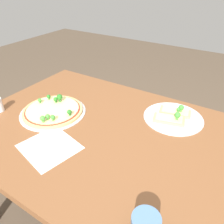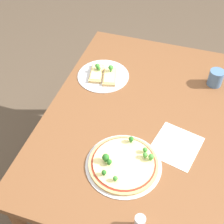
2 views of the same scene
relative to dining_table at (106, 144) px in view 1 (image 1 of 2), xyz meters
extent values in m
plane|color=brown|center=(0.00, 0.00, -0.65)|extent=(8.00, 8.00, 0.00)
cube|color=brown|center=(0.00, 0.00, 0.07)|extent=(1.35, 0.92, 0.04)
cylinder|color=brown|center=(0.61, -0.40, -0.30)|extent=(0.06, 0.06, 0.69)
cylinder|color=silver|center=(0.32, 0.02, 0.09)|extent=(0.34, 0.34, 0.00)
cylinder|color=tan|center=(0.32, 0.02, 0.10)|extent=(0.31, 0.31, 0.01)
cylinder|color=#A82D1E|center=(0.32, 0.02, 0.10)|extent=(0.29, 0.29, 0.00)
cylinder|color=#F4DB8E|center=(0.32, 0.02, 0.11)|extent=(0.27, 0.27, 0.00)
sphere|color=#286B23|center=(0.41, -0.04, 0.13)|extent=(0.02, 0.02, 0.02)
cylinder|color=#37742D|center=(0.41, -0.04, 0.11)|extent=(0.01, 0.01, 0.01)
sphere|color=#286B23|center=(0.35, -0.04, 0.13)|extent=(0.02, 0.02, 0.02)
cylinder|color=#37742D|center=(0.35, -0.04, 0.11)|extent=(0.01, 0.01, 0.01)
sphere|color=#479338|center=(0.27, 0.10, 0.13)|extent=(0.02, 0.02, 0.02)
cylinder|color=#51973E|center=(0.27, 0.10, 0.11)|extent=(0.01, 0.01, 0.01)
sphere|color=#286B23|center=(0.20, 0.02, 0.13)|extent=(0.02, 0.02, 0.02)
cylinder|color=#37742D|center=(0.20, 0.02, 0.11)|extent=(0.01, 0.01, 0.01)
sphere|color=#3D8933|center=(0.42, 0.01, 0.13)|extent=(0.02, 0.02, 0.02)
cylinder|color=#488E3A|center=(0.42, 0.01, 0.11)|extent=(0.01, 0.01, 0.01)
sphere|color=#3D8933|center=(0.24, 0.09, 0.13)|extent=(0.02, 0.02, 0.02)
cylinder|color=#488E3A|center=(0.24, 0.09, 0.11)|extent=(0.01, 0.01, 0.01)
sphere|color=#479338|center=(0.27, 0.13, 0.13)|extent=(0.03, 0.03, 0.03)
cylinder|color=#51973E|center=(0.27, 0.13, 0.11)|extent=(0.01, 0.01, 0.01)
sphere|color=#286B23|center=(0.34, -0.06, 0.14)|extent=(0.03, 0.03, 0.03)
cylinder|color=#37742D|center=(0.34, -0.06, 0.12)|extent=(0.01, 0.01, 0.01)
cylinder|color=silver|center=(-0.24, -0.27, 0.09)|extent=(0.30, 0.30, 0.00)
cube|color=tan|center=(-0.23, -0.31, 0.10)|extent=(0.17, 0.10, 0.02)
cube|color=#F4DB8E|center=(-0.23, -0.31, 0.11)|extent=(0.14, 0.08, 0.00)
sphere|color=#3D8933|center=(-0.25, -0.30, 0.12)|extent=(0.02, 0.02, 0.02)
cylinder|color=#488E3A|center=(-0.25, -0.30, 0.11)|extent=(0.01, 0.01, 0.01)
sphere|color=#3D8933|center=(-0.26, -0.31, 0.13)|extent=(0.03, 0.03, 0.03)
cylinder|color=#488E3A|center=(-0.26, -0.31, 0.11)|extent=(0.01, 0.01, 0.01)
cube|color=tan|center=(-0.23, -0.23, 0.10)|extent=(0.17, 0.11, 0.02)
cube|color=#F4DB8E|center=(-0.23, -0.23, 0.11)|extent=(0.14, 0.09, 0.00)
sphere|color=#3D8933|center=(-0.26, -0.23, 0.13)|extent=(0.03, 0.03, 0.03)
cylinder|color=#488E3A|center=(-0.26, -0.23, 0.12)|extent=(0.01, 0.01, 0.01)
cube|color=white|center=(0.14, 0.22, 0.09)|extent=(0.27, 0.25, 0.00)
camera|label=1|loc=(-0.45, 0.67, 0.72)|focal=35.00mm
camera|label=2|loc=(1.08, 0.21, 1.25)|focal=50.00mm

